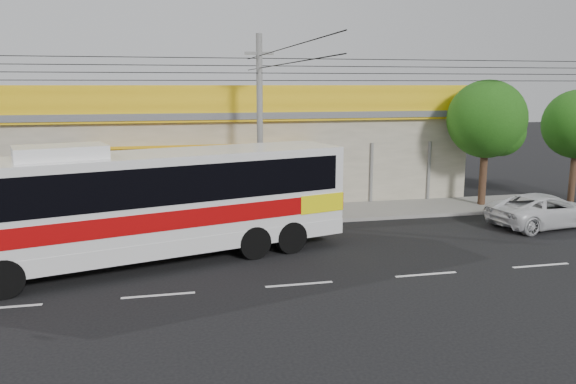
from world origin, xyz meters
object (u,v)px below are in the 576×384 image
object	(u,v)px
coach_bus	(159,198)
white_car	(546,210)
motorbike_red	(100,209)
utility_pole	(259,68)
tree_near	(489,122)
motorbike_dark	(85,208)

from	to	relation	value
coach_bus	white_car	distance (m)	15.49
motorbike_red	white_car	xyz separation A→B (m)	(17.84, -4.05, -0.04)
coach_bus	motorbike_red	xyz separation A→B (m)	(-2.47, 5.37, -1.41)
coach_bus	utility_pole	world-z (taller)	utility_pole
white_car	utility_pole	xyz separation A→B (m)	(-11.30, 3.13, 5.70)
tree_near	coach_bus	bearing A→B (deg)	-161.04
white_car	tree_near	world-z (taller)	tree_near
coach_bus	motorbike_red	world-z (taller)	coach_bus
coach_bus	white_car	size ratio (longest dim) A/B	2.71
coach_bus	utility_pole	bearing A→B (deg)	31.75
coach_bus	motorbike_red	size ratio (longest dim) A/B	6.08
coach_bus	tree_near	bearing A→B (deg)	3.17
motorbike_dark	utility_pole	bearing A→B (deg)	-82.67
white_car	coach_bus	bearing A→B (deg)	86.88
motorbike_red	tree_near	xyz separation A→B (m)	(17.40, -0.24, 3.32)
white_car	tree_near	distance (m)	5.10
motorbike_red	tree_near	size ratio (longest dim) A/B	0.36
white_car	utility_pole	world-z (taller)	utility_pole
motorbike_dark	coach_bus	bearing A→B (deg)	-134.84
coach_bus	motorbike_dark	size ratio (longest dim) A/B	7.02
motorbike_dark	white_car	world-z (taller)	white_car
utility_pole	coach_bus	bearing A→B (deg)	-132.46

